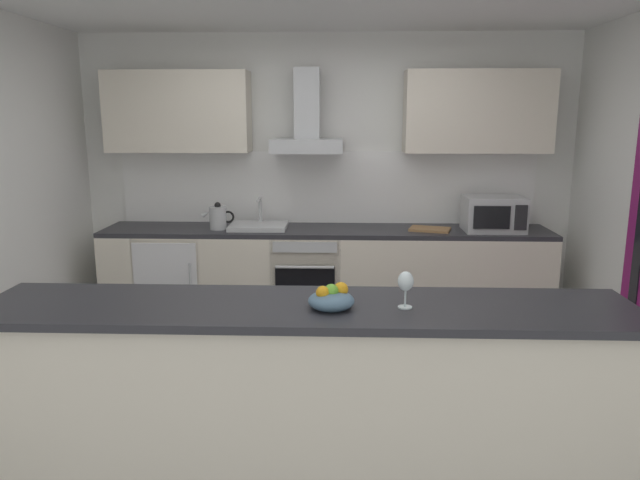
{
  "coord_description": "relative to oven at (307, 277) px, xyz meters",
  "views": [
    {
      "loc": [
        0.14,
        -3.51,
        1.88
      ],
      "look_at": [
        -0.01,
        0.42,
        1.05
      ],
      "focal_mm": 33.25,
      "sensor_mm": 36.0,
      "label": 1
    }
  ],
  "objects": [
    {
      "name": "microwave",
      "position": [
        1.61,
        -0.03,
        0.59
      ],
      "size": [
        0.5,
        0.38,
        0.3
      ],
      "color": "#B7BABC",
      "rests_on": "counter_back"
    },
    {
      "name": "sink",
      "position": [
        -0.43,
        0.01,
        0.47
      ],
      "size": [
        0.5,
        0.4,
        0.26
      ],
      "color": "silver",
      "rests_on": "counter_back"
    },
    {
      "name": "counter_island",
      "position": [
        0.14,
        -2.38,
        0.04
      ],
      "size": [
        3.17,
        0.64,
        0.98
      ],
      "color": "beige",
      "rests_on": "ground"
    },
    {
      "name": "oven",
      "position": [
        0.0,
        0.0,
        0.0
      ],
      "size": [
        0.6,
        0.62,
        0.8
      ],
      "color": "slate",
      "rests_on": "ground"
    },
    {
      "name": "backsplash_tile",
      "position": [
        0.17,
        0.33,
        0.77
      ],
      "size": [
        3.79,
        0.02,
        0.66
      ],
      "primitive_type": "cube",
      "color": "white"
    },
    {
      "name": "ground",
      "position": [
        0.17,
        -1.59,
        -0.47
      ],
      "size": [
        5.46,
        4.87,
        0.02
      ],
      "primitive_type": "cube",
      "color": "gray"
    },
    {
      "name": "chopping_board",
      "position": [
        1.07,
        -0.02,
        0.45
      ],
      "size": [
        0.39,
        0.31,
        0.02
      ],
      "primitive_type": "cube",
      "rotation": [
        0.0,
        0.0,
        -0.29
      ],
      "color": "#9E7247",
      "rests_on": "counter_back"
    },
    {
      "name": "counter_back",
      "position": [
        0.17,
        0.03,
        -0.01
      ],
      "size": [
        3.92,
        0.6,
        0.9
      ],
      "color": "beige",
      "rests_on": "ground"
    },
    {
      "name": "kettle",
      "position": [
        -0.77,
        -0.03,
        0.55
      ],
      "size": [
        0.29,
        0.15,
        0.24
      ],
      "color": "#B7BABC",
      "rests_on": "counter_back"
    },
    {
      "name": "fruit_bowl",
      "position": [
        0.26,
        -2.42,
        0.57
      ],
      "size": [
        0.22,
        0.22,
        0.13
      ],
      "color": "slate",
      "rests_on": "counter_island"
    },
    {
      "name": "range_hood",
      "position": [
        0.0,
        0.13,
        1.33
      ],
      "size": [
        0.62,
        0.45,
        0.72
      ],
      "color": "#B7BABC"
    },
    {
      "name": "wine_glass",
      "position": [
        0.61,
        -2.41,
        0.65
      ],
      "size": [
        0.08,
        0.08,
        0.18
      ],
      "color": "silver",
      "rests_on": "counter_island"
    },
    {
      "name": "refrigerator",
      "position": [
        -1.19,
        -0.0,
        -0.03
      ],
      "size": [
        0.58,
        0.6,
        0.85
      ],
      "color": "white",
      "rests_on": "ground"
    },
    {
      "name": "upper_cabinets",
      "position": [
        0.17,
        0.18,
        1.45
      ],
      "size": [
        3.87,
        0.32,
        0.7
      ],
      "color": "beige"
    },
    {
      "name": "wall_back",
      "position": [
        0.17,
        0.41,
        0.84
      ],
      "size": [
        5.46,
        0.12,
        2.6
      ],
      "primitive_type": "cube",
      "color": "white",
      "rests_on": "ground"
    }
  ]
}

